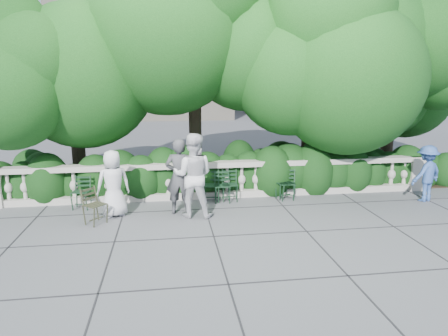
{
  "coord_description": "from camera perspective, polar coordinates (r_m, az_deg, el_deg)",
  "views": [
    {
      "loc": [
        -1.38,
        -8.69,
        3.16
      ],
      "look_at": [
        0.0,
        1.0,
        1.0
      ],
      "focal_mm": 32.0,
      "sensor_mm": 36.0,
      "label": 1
    }
  ],
  "objects": [
    {
      "name": "balustrade",
      "position": [
        10.92,
        -0.59,
        -1.74
      ],
      "size": [
        12.0,
        0.44,
        1.0
      ],
      "color": "#9E998E",
      "rests_on": "ground"
    },
    {
      "name": "tree_canopy",
      "position": [
        12.09,
        1.82,
        16.24
      ],
      "size": [
        15.04,
        6.52,
        6.78
      ],
      "color": "#3F3023",
      "rests_on": "ground"
    },
    {
      "name": "person_casual_man",
      "position": [
        9.33,
        -4.45,
        -1.05
      ],
      "size": [
        1.11,
        0.95,
        1.98
      ],
      "primitive_type": "imported",
      "rotation": [
        0.0,
        0.0,
        2.91
      ],
      "color": "silver",
      "rests_on": "ground"
    },
    {
      "name": "chair_f",
      "position": [
        10.85,
        8.95,
        -4.64
      ],
      "size": [
        0.57,
        0.59,
        0.84
      ],
      "primitive_type": null,
      "rotation": [
        0.0,
        0.0,
        -0.31
      ],
      "color": "black",
      "rests_on": "ground"
    },
    {
      "name": "person_woman_grey",
      "position": [
        9.55,
        -6.4,
        -1.23
      ],
      "size": [
        0.74,
        0.55,
        1.83
      ],
      "primitive_type": "imported",
      "rotation": [
        0.0,
        0.0,
        2.96
      ],
      "color": "#3F4044",
      "rests_on": "ground"
    },
    {
      "name": "chair_weathered",
      "position": [
        9.4,
        -17.21,
        -7.79
      ],
      "size": [
        0.65,
        0.65,
        0.84
      ],
      "primitive_type": null,
      "rotation": [
        0.0,
        0.0,
        0.84
      ],
      "color": "black",
      "rests_on": "ground"
    },
    {
      "name": "chair_b",
      "position": [
        10.47,
        -0.18,
        -5.13
      ],
      "size": [
        0.47,
        0.5,
        0.84
      ],
      "primitive_type": null,
      "rotation": [
        0.0,
        0.0,
        -0.06
      ],
      "color": "black",
      "rests_on": "ground"
    },
    {
      "name": "chair_e",
      "position": [
        10.87,
        9.11,
        -4.62
      ],
      "size": [
        0.58,
        0.6,
        0.84
      ],
      "primitive_type": null,
      "rotation": [
        0.0,
        0.0,
        0.34
      ],
      "color": "black",
      "rests_on": "ground"
    },
    {
      "name": "chair_c",
      "position": [
        10.59,
        0.9,
        -4.92
      ],
      "size": [
        0.48,
        0.51,
        0.84
      ],
      "primitive_type": null,
      "rotation": [
        0.0,
        0.0,
        -0.08
      ],
      "color": "black",
      "rests_on": "ground"
    },
    {
      "name": "person_businessman",
      "position": [
        9.68,
        -15.54,
        -2.16
      ],
      "size": [
        0.9,
        0.73,
        1.59
      ],
      "primitive_type": "imported",
      "rotation": [
        0.0,
        0.0,
        3.47
      ],
      "color": "silver",
      "rests_on": "ground"
    },
    {
      "name": "ground",
      "position": [
        9.35,
        0.87,
        -7.31
      ],
      "size": [
        90.0,
        90.0,
        0.0
      ],
      "primitive_type": "plane",
      "color": "#4E4F55",
      "rests_on": "ground"
    },
    {
      "name": "person_older_blue",
      "position": [
        11.81,
        26.94,
        -0.69
      ],
      "size": [
        1.1,
        0.85,
        1.5
      ],
      "primitive_type": "imported",
      "rotation": [
        0.0,
        0.0,
        3.48
      ],
      "color": "#315294",
      "rests_on": "ground"
    },
    {
      "name": "shrub_hedge",
      "position": [
        12.19,
        -1.33,
        -2.58
      ],
      "size": [
        15.0,
        2.6,
        1.7
      ],
      "primitive_type": null,
      "color": "black",
      "rests_on": "ground"
    },
    {
      "name": "chair_d",
      "position": [
        10.52,
        -1.76,
        -5.05
      ],
      "size": [
        0.49,
        0.53,
        0.84
      ],
      "primitive_type": null,
      "rotation": [
        0.0,
        0.0,
        -0.11
      ],
      "color": "black",
      "rests_on": "ground"
    },
    {
      "name": "chair_a",
      "position": [
        10.56,
        -19.86,
        -5.74
      ],
      "size": [
        0.51,
        0.54,
        0.84
      ],
      "primitive_type": null,
      "rotation": [
        0.0,
        0.0,
        -0.15
      ],
      "color": "black",
      "rests_on": "ground"
    }
  ]
}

